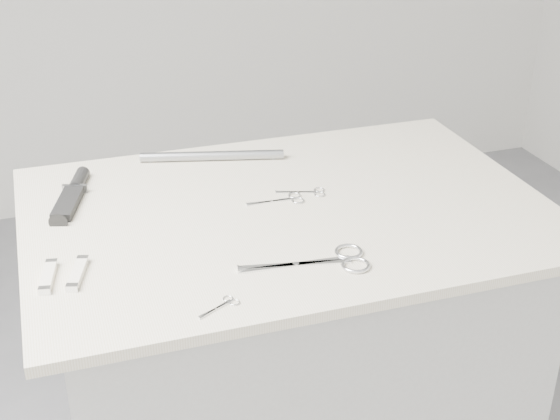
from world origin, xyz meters
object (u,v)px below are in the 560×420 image
object	(u,v)px
embroidery_scissors_b	(309,192)
pocket_knife_b	(78,273)
tiny_scissors	(223,305)
metal_rail	(212,156)
pocket_knife_a	(48,276)
embroidery_scissors_a	(285,200)
large_shears	(332,260)
plinth	(287,397)
sheathed_knife	(73,193)

from	to	relation	value
embroidery_scissors_b	pocket_knife_b	xyz separation A→B (m)	(-0.47, -0.18, 0.00)
tiny_scissors	metal_rail	size ratio (longest dim) A/B	0.23
pocket_knife_b	pocket_knife_a	bearing A→B (deg)	100.56
embroidery_scissors_a	pocket_knife_b	size ratio (longest dim) A/B	1.12
large_shears	embroidery_scissors_a	world-z (taller)	large_shears
plinth	metal_rail	xyz separation A→B (m)	(-0.08, 0.27, 0.48)
sheathed_knife	tiny_scissors	bearing A→B (deg)	-141.28
pocket_knife_b	sheathed_knife	bearing A→B (deg)	12.96
plinth	large_shears	bearing A→B (deg)	-88.47
sheathed_knife	pocket_knife_b	size ratio (longest dim) A/B	2.07
large_shears	metal_rail	xyz separation A→B (m)	(-0.09, 0.48, 0.01)
large_shears	pocket_knife_b	world-z (taller)	pocket_knife_b
embroidery_scissors_b	pocket_knife_b	bearing A→B (deg)	-141.33
embroidery_scissors_a	sheathed_knife	distance (m)	0.42
tiny_scissors	sheathed_knife	world-z (taller)	sheathed_knife
large_shears	pocket_knife_a	distance (m)	0.47
embroidery_scissors_b	sheathed_knife	xyz separation A→B (m)	(-0.45, 0.13, 0.01)
pocket_knife_a	pocket_knife_b	size ratio (longest dim) A/B	0.97
embroidery_scissors_b	tiny_scissors	bearing A→B (deg)	-110.24
sheathed_knife	pocket_knife_b	distance (m)	0.31
tiny_scissors	pocket_knife_a	bearing A→B (deg)	119.03
tiny_scissors	metal_rail	xyz separation A→B (m)	(0.12, 0.55, 0.01)
large_shears	pocket_knife_b	bearing A→B (deg)	175.73
plinth	tiny_scissors	distance (m)	0.59
large_shears	embroidery_scissors_a	size ratio (longest dim) A/B	1.95
plinth	pocket_knife_a	bearing A→B (deg)	-164.65
pocket_knife_a	metal_rail	xyz separation A→B (m)	(0.37, 0.39, 0.00)
pocket_knife_b	embroidery_scissors_b	bearing A→B (deg)	-52.80
embroidery_scissors_a	tiny_scissors	world-z (taller)	same
plinth	embroidery_scissors_b	world-z (taller)	embroidery_scissors_b
embroidery_scissors_b	metal_rail	xyz separation A→B (m)	(-0.14, 0.22, 0.01)
tiny_scissors	pocket_knife_a	world-z (taller)	pocket_knife_a
embroidery_scissors_a	pocket_knife_b	world-z (taller)	pocket_knife_b
plinth	tiny_scissors	xyz separation A→B (m)	(-0.20, -0.29, 0.47)
sheathed_knife	pocket_knife_b	world-z (taller)	sheathed_knife
sheathed_knife	pocket_knife_a	distance (m)	0.31
embroidery_scissors_a	sheathed_knife	size ratio (longest dim) A/B	0.54
sheathed_knife	metal_rail	bearing A→B (deg)	-56.63
large_shears	sheathed_knife	distance (m)	0.56
embroidery_scissors_a	metal_rail	bearing A→B (deg)	112.29
plinth	pocket_knife_b	bearing A→B (deg)	-162.38
tiny_scissors	sheathed_knife	distance (m)	0.50
embroidery_scissors_a	embroidery_scissors_b	distance (m)	0.06
tiny_scissors	pocket_knife_b	size ratio (longest dim) A/B	0.72
sheathed_knife	metal_rail	xyz separation A→B (m)	(0.30, 0.09, 0.00)
embroidery_scissors_b	pocket_knife_a	size ratio (longest dim) A/B	1.01
plinth	metal_rail	bearing A→B (deg)	107.53
plinth	tiny_scissors	world-z (taller)	tiny_scissors
pocket_knife_a	embroidery_scissors_b	bearing A→B (deg)	-60.53
pocket_knife_a	metal_rail	distance (m)	0.54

